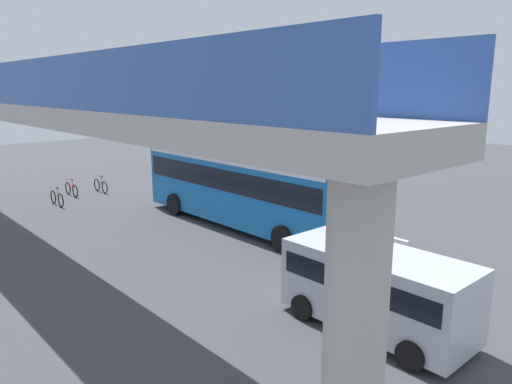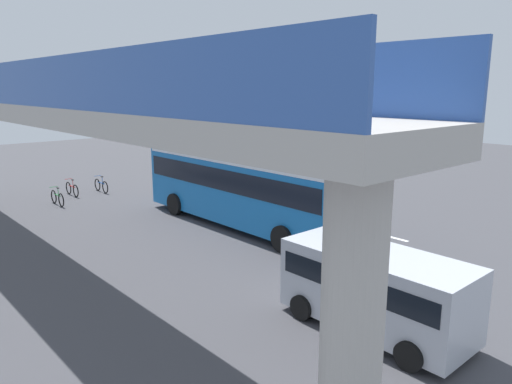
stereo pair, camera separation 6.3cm
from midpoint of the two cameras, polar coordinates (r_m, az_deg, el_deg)
ground at (r=22.73m, az=-1.39°, el=-3.13°), size 80.00×80.00×0.00m
city_bus at (r=21.15m, az=-1.47°, el=0.95°), size 11.54×2.85×3.15m
parked_van at (r=12.66m, az=13.93°, el=-10.66°), size 4.80×2.17×2.05m
bicycle_blue at (r=29.75m, az=-17.92°, el=0.70°), size 1.77×0.44×0.96m
bicycle_green at (r=27.22m, az=-22.51°, el=-0.68°), size 1.77×0.44×0.96m
bicycle_red at (r=29.28m, az=-21.01°, el=0.30°), size 1.77×0.44×0.96m
pedestrian at (r=21.51m, az=9.86°, el=-1.76°), size 0.38×0.38×1.79m
traffic_sign at (r=23.64m, az=5.32°, el=2.12°), size 0.08×0.60×2.80m
lane_dash_leftmost at (r=20.81m, az=15.07°, el=-5.01°), size 2.00×0.20×0.01m
lane_dash_left at (r=23.12m, az=6.76°, el=-2.94°), size 2.00×0.20×0.01m
lane_dash_centre at (r=25.84m, az=0.09°, el=-1.23°), size 2.00×0.20×0.01m
lane_dash_right at (r=28.86m, az=-5.23°, el=0.16°), size 2.00×0.20×0.01m
pedestrian_overpass at (r=17.47m, az=-24.90°, el=7.58°), size 27.88×2.60×6.69m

